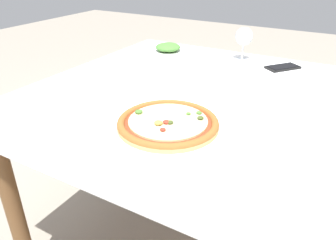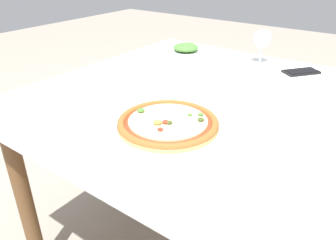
{
  "view_description": "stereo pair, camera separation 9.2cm",
  "coord_description": "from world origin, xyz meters",
  "px_view_note": "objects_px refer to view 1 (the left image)",
  "views": [
    {
      "loc": [
        0.36,
        -0.98,
        1.2
      ],
      "look_at": [
        -0.04,
        -0.28,
        0.78
      ],
      "focal_mm": 35.0,
      "sensor_mm": 36.0,
      "label": 1
    },
    {
      "loc": [
        0.44,
        -0.93,
        1.2
      ],
      "look_at": [
        -0.04,
        -0.28,
        0.78
      ],
      "focal_mm": 35.0,
      "sensor_mm": 36.0,
      "label": 2
    }
  ],
  "objects_px": {
    "pizza_plate": "(168,124)",
    "wine_glass_far_left": "(244,37)",
    "dining_table": "(216,118)",
    "fork": "(118,70)",
    "side_plate": "(168,49)",
    "cell_phone": "(283,67)"
  },
  "relations": [
    {
      "from": "dining_table",
      "to": "side_plate",
      "type": "height_order",
      "value": "side_plate"
    },
    {
      "from": "dining_table",
      "to": "wine_glass_far_left",
      "type": "distance_m",
      "value": 0.51
    },
    {
      "from": "dining_table",
      "to": "pizza_plate",
      "type": "relative_size",
      "value": 4.03
    },
    {
      "from": "dining_table",
      "to": "pizza_plate",
      "type": "distance_m",
      "value": 0.29
    },
    {
      "from": "wine_glass_far_left",
      "to": "side_plate",
      "type": "xyz_separation_m",
      "value": [
        -0.36,
        -0.06,
        -0.09
      ]
    },
    {
      "from": "fork",
      "to": "side_plate",
      "type": "xyz_separation_m",
      "value": [
        0.05,
        0.34,
        0.02
      ]
    },
    {
      "from": "wine_glass_far_left",
      "to": "cell_phone",
      "type": "bearing_deg",
      "value": -8.32
    },
    {
      "from": "wine_glass_far_left",
      "to": "pizza_plate",
      "type": "bearing_deg",
      "value": -87.52
    },
    {
      "from": "side_plate",
      "to": "pizza_plate",
      "type": "bearing_deg",
      "value": -60.25
    },
    {
      "from": "dining_table",
      "to": "pizza_plate",
      "type": "xyz_separation_m",
      "value": [
        -0.04,
        -0.28,
        0.09
      ]
    },
    {
      "from": "fork",
      "to": "wine_glass_far_left",
      "type": "height_order",
      "value": "wine_glass_far_left"
    },
    {
      "from": "fork",
      "to": "cell_phone",
      "type": "distance_m",
      "value": 0.71
    },
    {
      "from": "dining_table",
      "to": "fork",
      "type": "height_order",
      "value": "fork"
    },
    {
      "from": "cell_phone",
      "to": "side_plate",
      "type": "height_order",
      "value": "side_plate"
    },
    {
      "from": "wine_glass_far_left",
      "to": "fork",
      "type": "bearing_deg",
      "value": -134.82
    },
    {
      "from": "side_plate",
      "to": "fork",
      "type": "bearing_deg",
      "value": -97.61
    },
    {
      "from": "fork",
      "to": "pizza_plate",
      "type": "bearing_deg",
      "value": -37.89
    },
    {
      "from": "fork",
      "to": "cell_phone",
      "type": "height_order",
      "value": "cell_phone"
    },
    {
      "from": "pizza_plate",
      "to": "wine_glass_far_left",
      "type": "bearing_deg",
      "value": 92.48
    },
    {
      "from": "dining_table",
      "to": "side_plate",
      "type": "bearing_deg",
      "value": 136.67
    },
    {
      "from": "fork",
      "to": "cell_phone",
      "type": "xyz_separation_m",
      "value": [
        0.6,
        0.38,
        0.0
      ]
    },
    {
      "from": "dining_table",
      "to": "side_plate",
      "type": "relative_size",
      "value": 6.35
    }
  ]
}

